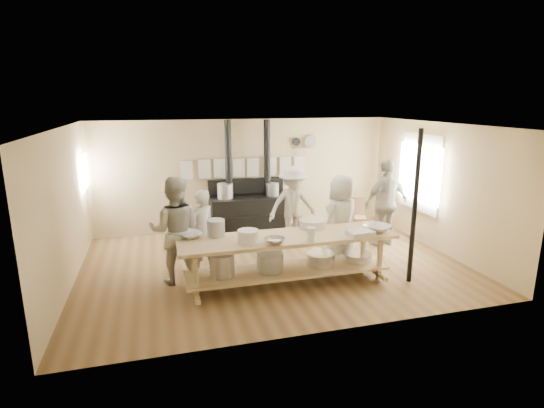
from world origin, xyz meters
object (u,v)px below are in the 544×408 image
object	(u,v)px
cook_by_window	(293,205)
chair	(357,224)
prep_table	(287,255)
cook_right	(386,203)
cook_far_left	(202,232)
cook_center	(341,220)
stove	(249,210)
roasting_pan	(360,234)
cook_left	(175,230)

from	to	relation	value
cook_by_window	chair	xyz separation A→B (m)	(1.61, 0.19, -0.59)
prep_table	cook_right	distance (m)	2.97
cook_far_left	cook_center	xyz separation A→B (m)	(2.57, -0.24, 0.09)
stove	cook_far_left	bearing A→B (deg)	-121.49
stove	cook_by_window	distance (m)	1.31
cook_by_window	roasting_pan	distance (m)	2.35
cook_left	cook_by_window	distance (m)	2.88
cook_right	chair	xyz separation A→B (m)	(-0.25, 0.81, -0.67)
cook_left	chair	bearing A→B (deg)	-147.90
cook_right	stove	bearing A→B (deg)	-43.63
cook_far_left	chair	size ratio (longest dim) A/B	1.80
cook_far_left	roasting_pan	distance (m)	2.75
cook_center	cook_far_left	bearing A→B (deg)	-29.81
prep_table	cook_center	xyz separation A→B (m)	(1.26, 0.64, 0.33)
prep_table	cook_center	distance (m)	1.45
stove	cook_center	bearing A→B (deg)	-62.25
cook_far_left	cook_center	world-z (taller)	cook_center
stove	chair	world-z (taller)	stove
prep_table	stove	bearing A→B (deg)	89.96
cook_right	cook_by_window	world-z (taller)	cook_right
cook_center	cook_by_window	bearing A→B (deg)	-94.08
cook_center	cook_right	size ratio (longest dim) A/B	0.92
cook_by_window	chair	world-z (taller)	cook_by_window
prep_table	cook_right	bearing A→B (deg)	27.67
prep_table	cook_left	world-z (taller)	cook_left
stove	cook_right	bearing A→B (deg)	-32.32
prep_table	cook_right	size ratio (longest dim) A/B	1.95
cook_right	cook_by_window	xyz separation A→B (m)	(-1.86, 0.62, -0.09)
stove	cook_far_left	size ratio (longest dim) A/B	1.70
stove	roasting_pan	xyz separation A→B (m)	(1.16, -3.35, 0.38)
prep_table	chair	bearing A→B (deg)	42.66
stove	prep_table	world-z (taller)	stove
cook_left	chair	size ratio (longest dim) A/B	2.15
cook_right	cook_far_left	bearing A→B (deg)	-4.10
cook_by_window	roasting_pan	xyz separation A→B (m)	(0.41, -2.32, 0.06)
cook_left	prep_table	bearing A→B (deg)	172.49
prep_table	cook_by_window	bearing A→B (deg)	69.29
prep_table	cook_by_window	size ratio (longest dim) A/B	2.15
roasting_pan	cook_by_window	bearing A→B (deg)	99.99
prep_table	cook_by_window	distance (m)	2.15
stove	cook_right	size ratio (longest dim) A/B	1.41
cook_far_left	cook_left	distance (m)	0.55
cook_far_left	cook_left	xyz separation A→B (m)	(-0.46, -0.27, 0.15)
cook_far_left	prep_table	bearing A→B (deg)	112.81
cook_center	cook_right	bearing A→B (deg)	-176.14
cook_far_left	chair	distance (m)	3.93
cook_by_window	chair	distance (m)	1.73
cook_far_left	cook_left	size ratio (longest dim) A/B	0.84
stove	cook_far_left	xyz separation A→B (m)	(-1.31, -2.15, 0.24)
stove	roasting_pan	bearing A→B (deg)	-70.93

